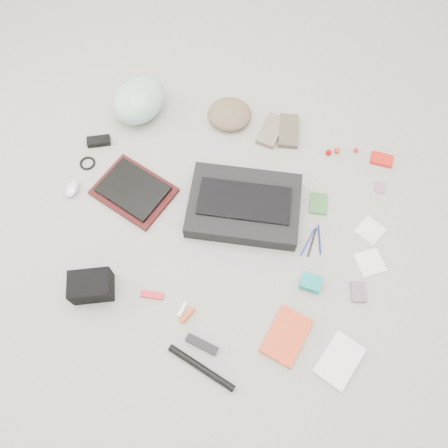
% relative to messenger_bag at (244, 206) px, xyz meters
% --- Properties ---
extents(ground_plane, '(4.00, 4.00, 0.00)m').
position_rel_messenger_bag_xyz_m(ground_plane, '(-0.06, -0.12, -0.04)').
color(ground_plane, gray).
extents(messenger_bag, '(0.55, 0.42, 0.08)m').
position_rel_messenger_bag_xyz_m(messenger_bag, '(0.00, 0.00, 0.00)').
color(messenger_bag, black).
rests_on(messenger_bag, ground_plane).
extents(bag_flap, '(0.44, 0.24, 0.01)m').
position_rel_messenger_bag_xyz_m(bag_flap, '(0.00, 0.00, 0.05)').
color(bag_flap, black).
rests_on(bag_flap, messenger_bag).
extents(laptop_sleeve, '(0.42, 0.36, 0.02)m').
position_rel_messenger_bag_xyz_m(laptop_sleeve, '(-0.53, -0.05, -0.03)').
color(laptop_sleeve, '#401112').
rests_on(laptop_sleeve, ground_plane).
extents(laptop, '(0.35, 0.30, 0.02)m').
position_rel_messenger_bag_xyz_m(laptop, '(-0.53, -0.05, -0.01)').
color(laptop, black).
rests_on(laptop, laptop_sleeve).
extents(bike_helmet, '(0.31, 0.35, 0.18)m').
position_rel_messenger_bag_xyz_m(bike_helmet, '(-0.66, 0.42, 0.05)').
color(bike_helmet, '#9BCABE').
rests_on(bike_helmet, ground_plane).
extents(beanie, '(0.26, 0.25, 0.08)m').
position_rel_messenger_bag_xyz_m(beanie, '(-0.20, 0.49, -0.00)').
color(beanie, brown).
rests_on(beanie, ground_plane).
extents(mitten_left, '(0.12, 0.20, 0.03)m').
position_rel_messenger_bag_xyz_m(mitten_left, '(0.03, 0.47, -0.03)').
color(mitten_left, '#7B675B').
rests_on(mitten_left, ground_plane).
extents(mitten_right, '(0.13, 0.21, 0.03)m').
position_rel_messenger_bag_xyz_m(mitten_right, '(0.11, 0.49, -0.03)').
color(mitten_right, brown).
rests_on(mitten_right, ground_plane).
extents(power_brick, '(0.13, 0.09, 0.03)m').
position_rel_messenger_bag_xyz_m(power_brick, '(-0.80, 0.17, -0.03)').
color(power_brick, black).
rests_on(power_brick, ground_plane).
extents(cable_coil, '(0.08, 0.08, 0.01)m').
position_rel_messenger_bag_xyz_m(cable_coil, '(-0.81, 0.04, -0.04)').
color(cable_coil, black).
rests_on(cable_coil, ground_plane).
extents(mouse, '(0.06, 0.10, 0.04)m').
position_rel_messenger_bag_xyz_m(mouse, '(-0.82, -0.12, -0.02)').
color(mouse, silver).
rests_on(mouse, ground_plane).
extents(camera_bag, '(0.21, 0.18, 0.11)m').
position_rel_messenger_bag_xyz_m(camera_bag, '(-0.53, -0.55, 0.01)').
color(camera_bag, black).
rests_on(camera_bag, ground_plane).
extents(multitool, '(0.10, 0.04, 0.02)m').
position_rel_messenger_bag_xyz_m(multitool, '(-0.28, -0.50, -0.03)').
color(multitool, red).
rests_on(multitool, ground_plane).
extents(toiletry_tube_white, '(0.03, 0.07, 0.02)m').
position_rel_messenger_bag_xyz_m(toiletry_tube_white, '(-0.13, -0.53, -0.03)').
color(toiletry_tube_white, white).
rests_on(toiletry_tube_white, ground_plane).
extents(toiletry_tube_orange, '(0.05, 0.08, 0.02)m').
position_rel_messenger_bag_xyz_m(toiletry_tube_orange, '(-0.11, -0.55, -0.03)').
color(toiletry_tube_orange, '#D44515').
rests_on(toiletry_tube_orange, ground_plane).
extents(u_lock, '(0.14, 0.06, 0.03)m').
position_rel_messenger_bag_xyz_m(u_lock, '(-0.01, -0.65, -0.03)').
color(u_lock, black).
rests_on(u_lock, ground_plane).
extents(bike_pump, '(0.30, 0.11, 0.03)m').
position_rel_messenger_bag_xyz_m(bike_pump, '(0.01, -0.74, -0.03)').
color(bike_pump, black).
rests_on(bike_pump, ground_plane).
extents(book_red, '(0.19, 0.25, 0.02)m').
position_rel_messenger_bag_xyz_m(book_red, '(0.31, -0.52, -0.03)').
color(book_red, '#F04A24').
rests_on(book_red, ground_plane).
extents(book_white, '(0.20, 0.24, 0.02)m').
position_rel_messenger_bag_xyz_m(book_white, '(0.54, -0.56, -0.03)').
color(book_white, silver).
rests_on(book_white, ground_plane).
extents(notepad, '(0.09, 0.12, 0.01)m').
position_rel_messenger_bag_xyz_m(notepad, '(0.33, 0.12, -0.04)').
color(notepad, '#30632F').
rests_on(notepad, ground_plane).
extents(pen_blue, '(0.04, 0.15, 0.01)m').
position_rel_messenger_bag_xyz_m(pen_blue, '(0.32, -0.09, -0.04)').
color(pen_blue, '#1F29A1').
rests_on(pen_blue, ground_plane).
extents(pen_black, '(0.02, 0.15, 0.01)m').
position_rel_messenger_bag_xyz_m(pen_black, '(0.34, -0.08, -0.04)').
color(pen_black, black).
rests_on(pen_black, ground_plane).
extents(pen_navy, '(0.04, 0.14, 0.01)m').
position_rel_messenger_bag_xyz_m(pen_navy, '(0.37, -0.06, -0.04)').
color(pen_navy, navy).
rests_on(pen_navy, ground_plane).
extents(accordion_wallet, '(0.09, 0.07, 0.04)m').
position_rel_messenger_bag_xyz_m(accordion_wallet, '(0.37, -0.28, -0.02)').
color(accordion_wallet, '#0E8E8E').
rests_on(accordion_wallet, ground_plane).
extents(card_deck, '(0.08, 0.10, 0.02)m').
position_rel_messenger_bag_xyz_m(card_deck, '(0.57, -0.26, -0.03)').
color(card_deck, slate).
rests_on(card_deck, ground_plane).
extents(napkin_top, '(0.15, 0.15, 0.01)m').
position_rel_messenger_bag_xyz_m(napkin_top, '(0.59, 0.05, -0.04)').
color(napkin_top, silver).
rests_on(napkin_top, ground_plane).
extents(napkin_bottom, '(0.16, 0.16, 0.01)m').
position_rel_messenger_bag_xyz_m(napkin_bottom, '(0.61, -0.11, -0.04)').
color(napkin_bottom, silver).
rests_on(napkin_bottom, ground_plane).
extents(lollipop_a, '(0.03, 0.03, 0.03)m').
position_rel_messenger_bag_xyz_m(lollipop_a, '(0.33, 0.41, -0.03)').
color(lollipop_a, '#9C0003').
rests_on(lollipop_a, ground_plane).
extents(lollipop_b, '(0.03, 0.03, 0.03)m').
position_rel_messenger_bag_xyz_m(lollipop_b, '(0.37, 0.44, -0.03)').
color(lollipop_b, red).
rests_on(lollipop_b, ground_plane).
extents(lollipop_c, '(0.03, 0.03, 0.02)m').
position_rel_messenger_bag_xyz_m(lollipop_c, '(0.46, 0.46, -0.03)').
color(lollipop_c, '#A6131A').
rests_on(lollipop_c, ground_plane).
extents(altoids_tin, '(0.11, 0.07, 0.02)m').
position_rel_messenger_bag_xyz_m(altoids_tin, '(0.59, 0.44, -0.03)').
color(altoids_tin, red).
rests_on(altoids_tin, ground_plane).
extents(stamp_sheet, '(0.06, 0.07, 0.00)m').
position_rel_messenger_bag_xyz_m(stamp_sheet, '(0.61, 0.29, -0.04)').
color(stamp_sheet, '#9E6489').
rests_on(stamp_sheet, ground_plane).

